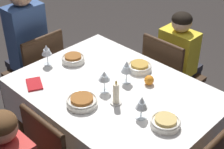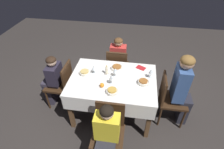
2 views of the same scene
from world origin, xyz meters
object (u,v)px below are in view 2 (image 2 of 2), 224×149
object	(u,v)px
chair_north	(117,66)
candle_centerpiece	(107,71)
person_child_dark	(52,79)
chair_west	(62,83)
person_child_red	(118,58)
wine_glass_south	(111,78)
wine_glass_east	(151,72)
wine_glass_north	(115,71)
person_child_yellow	(106,137)
chair_east	(169,97)
bowl_south	(112,91)
napkin_red_folded	(141,68)
wine_glass_west	(94,68)
bowl_west	(85,72)
dining_table	(113,84)
person_adult_denim	(182,88)
chair_south	(109,129)
bowl_north	(117,68)
orange_fruit	(102,85)
bowl_east	(143,82)

from	to	relation	value
chair_north	candle_centerpiece	distance (m)	0.70
person_child_dark	candle_centerpiece	bearing A→B (deg)	91.63
chair_west	person_child_red	size ratio (longest dim) A/B	0.85
person_child_dark	wine_glass_south	size ratio (longest dim) A/B	6.07
wine_glass_east	wine_glass_north	xyz separation A→B (m)	(-0.54, -0.06, -0.00)
person_child_yellow	chair_east	bearing A→B (deg)	46.59
bowl_south	napkin_red_folded	distance (m)	0.75
chair_east	wine_glass_west	bearing A→B (deg)	86.11
chair_east	person_child_yellow	size ratio (longest dim) A/B	0.84
wine_glass_east	bowl_west	size ratio (longest dim) A/B	0.93
person_child_dark	candle_centerpiece	size ratio (longest dim) A/B	5.90
chair_north	wine_glass_east	size ratio (longest dim) A/B	5.48
wine_glass_east	wine_glass_south	xyz separation A→B (m)	(-0.57, -0.24, 0.00)
dining_table	wine_glass_east	distance (m)	0.62
person_adult_denim	wine_glass_west	distance (m)	1.37
chair_south	wine_glass_west	bearing A→B (deg)	114.45
bowl_west	wine_glass_west	size ratio (longest dim) A/B	1.15
person_child_yellow	bowl_north	xyz separation A→B (m)	(-0.03, 1.14, 0.22)
chair_north	orange_fruit	size ratio (longest dim) A/B	13.43
chair_north	wine_glass_north	world-z (taller)	wine_glass_north
person_child_red	wine_glass_north	bearing A→B (deg)	93.63
person_child_red	orange_fruit	bearing A→B (deg)	84.39
person_adult_denim	bowl_north	xyz separation A→B (m)	(-1.02, 0.25, 0.08)
chair_south	napkin_red_folded	xyz separation A→B (m)	(0.36, 1.06, 0.27)
chair_west	bowl_south	bearing A→B (deg)	68.40
wine_glass_south	orange_fruit	distance (m)	0.17
bowl_east	bowl_north	distance (m)	0.53
bowl_west	person_child_dark	bearing A→B (deg)	178.10
wine_glass_south	orange_fruit	world-z (taller)	wine_glass_south
chair_east	bowl_west	world-z (taller)	chair_east
bowl_south	person_child_dark	bearing A→B (deg)	161.39
person_child_red	bowl_east	size ratio (longest dim) A/B	6.12
dining_table	wine_glass_south	bearing A→B (deg)	-91.29
orange_fruit	chair_west	bearing A→B (deg)	160.08
person_adult_denim	wine_glass_east	world-z (taller)	person_adult_denim
chair_east	bowl_east	size ratio (longest dim) A/B	5.17
bowl_east	wine_glass_west	world-z (taller)	wine_glass_west
chair_west	wine_glass_north	xyz separation A→B (m)	(0.93, -0.01, 0.38)
wine_glass_north	dining_table	bearing A→B (deg)	-116.03
chair_south	bowl_east	distance (m)	0.85
wine_glass_east	bowl_north	size ratio (longest dim) A/B	0.83
wine_glass_west	wine_glass_south	bearing A→B (deg)	-34.30
dining_table	bowl_west	size ratio (longest dim) A/B	7.64
bowl_east	bowl_north	world-z (taller)	same
person_child_yellow	wine_glass_south	xyz separation A→B (m)	(-0.06, 0.76, 0.31)
orange_fruit	bowl_north	bearing A→B (deg)	71.75
chair_east	wine_glass_east	bearing A→B (deg)	72.10
person_adult_denim	napkin_red_folded	world-z (taller)	person_adult_denim
person_adult_denim	wine_glass_south	size ratio (longest dim) A/B	7.59
person_child_red	bowl_west	bearing A→B (deg)	61.80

